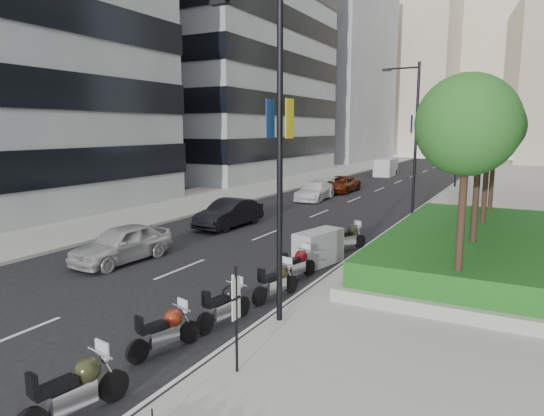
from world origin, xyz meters
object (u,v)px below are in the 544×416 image
Objects in this scene: lamp_post_0 at (274,140)px; car_d at (340,184)px; lamp_post_1 at (413,134)px; motorcycle_6 at (349,238)px; motorcycle_0 at (76,389)px; motorcycle_2 at (225,305)px; lamp_post_2 at (456,132)px; motorcycle_4 at (297,265)px; car_c at (315,191)px; car_a at (122,244)px; car_b at (229,213)px; motorcycle_5 at (318,248)px; parking_sign at (236,314)px; motorcycle_3 at (277,281)px; delivery_van at (386,168)px; motorcycle_1 at (166,331)px.

lamp_post_0 is 29.04m from car_d.
lamp_post_1 is 9.38m from motorcycle_6.
motorcycle_2 is at bearing 9.93° from motorcycle_0.
lamp_post_2 is at bearing 90.00° from lamp_post_0.
motorcycle_4 is 0.43× the size of car_c.
lamp_post_0 reaches higher than motorcycle_4.
lamp_post_0 is 35.00m from lamp_post_2.
lamp_post_0 is 9.82m from car_a.
car_c is (0.14, 11.68, -0.07)m from car_b.
lamp_post_2 is (0.00, 35.00, 0.00)m from lamp_post_0.
car_d is at bearing 91.80° from car_b.
lamp_post_0 is at bearing -155.73° from motorcycle_5.
motorcycle_6 is 0.42× the size of car_d.
motorcycle_2 is 0.89× the size of motorcycle_5.
motorcycle_0 is at bearing -79.02° from car_c.
car_d reaches higher than motorcycle_0.
motorcycle_2 is at bearing 128.30° from parking_sign.
lamp_post_0 is at bearing -150.44° from motorcycle_6.
car_b reaches higher than motorcycle_3.
parking_sign is 7.15m from motorcycle_4.
motorcycle_1 is at bearing -83.71° from delivery_van.
motorcycle_2 is 2.52m from motorcycle_3.
lamp_post_1 is 4.34× the size of motorcycle_4.
motorcycle_5 is at bearing 28.14° from car_a.
lamp_post_1 is 1.91× the size of delivery_van.
motorcycle_6 is (0.29, 9.50, 0.01)m from motorcycle_2.
lamp_post_2 reaches higher than car_d.
motorcycle_2 is 1.05× the size of motorcycle_6.
car_a is (-9.05, 5.74, -0.70)m from parking_sign.
car_a is at bearing 127.58° from motorcycle_5.
car_a is 19.62m from car_c.
lamp_post_2 is 26.59m from motorcycle_6.
lamp_post_2 is 31.47m from motorcycle_4.
car_c is (0.15, 19.62, -0.06)m from car_a.
lamp_post_0 is 1.00× the size of lamp_post_1.
lamp_post_2 reaches higher than motorcycle_0.
lamp_post_1 is at bearing 9.41° from motorcycle_3.
car_d is at bearing 21.58° from motorcycle_0.
motorcycle_5 is at bearing -30.14° from car_b.
lamp_post_2 is at bearing 8.18° from motorcycle_0.
lamp_post_2 is at bearing 12.87° from motorcycle_1.
car_a is (-7.51, -6.07, 0.17)m from motorcycle_6.
lamp_post_1 reaches higher than motorcycle_4.
car_d is (-7.20, 18.74, 0.10)m from motorcycle_6.
parking_sign is 1.22× the size of motorcycle_6.
car_c is 5.19m from car_d.
car_a is at bearing -92.14° from delivery_van.
parking_sign is 5.12m from motorcycle_3.
parking_sign reaches higher than car_b.
car_d is at bearing 127.46° from lamp_post_1.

